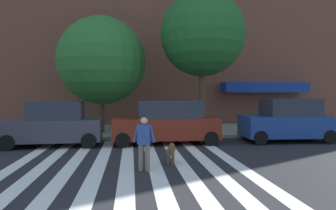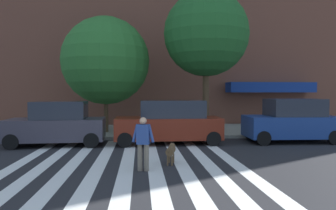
# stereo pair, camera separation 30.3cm
# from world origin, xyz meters

# --- Properties ---
(ground_plane) EXTENTS (160.00, 160.00, 0.00)m
(ground_plane) POSITION_xyz_m (0.00, 7.14, 0.00)
(ground_plane) COLOR #232326
(sidewalk_far) EXTENTS (80.00, 6.00, 0.15)m
(sidewalk_far) POSITION_xyz_m (0.00, 17.27, 0.07)
(sidewalk_far) COLOR gray
(sidewalk_far) RESTS_ON ground_plane
(crosswalk_stripes) EXTENTS (7.65, 13.67, 0.01)m
(crosswalk_stripes) POSITION_xyz_m (0.56, 7.14, 0.00)
(crosswalk_stripes) COLOR silver
(crosswalk_stripes) RESTS_ON ground_plane
(parked_car_behind_first) EXTENTS (4.30, 2.11, 1.99)m
(parked_car_behind_first) POSITION_xyz_m (-2.73, 12.88, 0.95)
(parked_car_behind_first) COLOR #3A3640
(parked_car_behind_first) RESTS_ON ground_plane
(parked_car_third_in_line) EXTENTS (4.87, 1.89, 2.02)m
(parked_car_third_in_line) POSITION_xyz_m (2.34, 12.88, 0.99)
(parked_car_third_in_line) COLOR maroon
(parked_car_third_in_line) RESTS_ON ground_plane
(parked_car_fourth_in_line) EXTENTS (4.34, 2.15, 2.08)m
(parked_car_fourth_in_line) POSITION_xyz_m (8.27, 12.88, 1.00)
(parked_car_fourth_in_line) COLOR navy
(parked_car_fourth_in_line) RESTS_ON ground_plane
(street_tree_nearest) EXTENTS (4.93, 4.93, 6.49)m
(street_tree_nearest) POSITION_xyz_m (-0.93, 16.37, 4.18)
(street_tree_nearest) COLOR #4C3823
(street_tree_nearest) RESTS_ON sidewalk_far
(street_tree_middle) EXTENTS (4.63, 4.63, 7.75)m
(street_tree_middle) POSITION_xyz_m (4.59, 15.32, 5.57)
(street_tree_middle) COLOR #4C3823
(street_tree_middle) RESTS_ON sidewalk_far
(pedestrian_dog_walker) EXTENTS (0.70, 0.32, 1.64)m
(pedestrian_dog_walker) POSITION_xyz_m (1.08, 7.96, 0.93)
(pedestrian_dog_walker) COLOR #6B6051
(pedestrian_dog_walker) RESTS_ON ground_plane
(dog_on_leash) EXTENTS (0.41, 1.00, 0.65)m
(dog_on_leash) POSITION_xyz_m (2.02, 8.81, 0.44)
(dog_on_leash) COLOR brown
(dog_on_leash) RESTS_ON ground_plane
(pedestrian_bystander) EXTENTS (0.29, 0.71, 1.64)m
(pedestrian_bystander) POSITION_xyz_m (11.42, 16.11, 1.08)
(pedestrian_bystander) COLOR #282D4C
(pedestrian_bystander) RESTS_ON sidewalk_far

